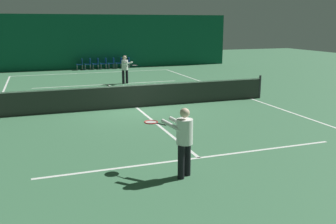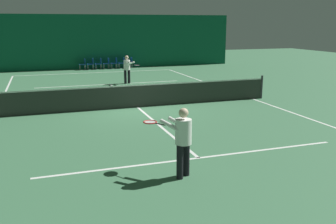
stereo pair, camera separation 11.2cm
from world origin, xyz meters
name	(u,v)px [view 1 (the left image)]	position (x,y,z in m)	size (l,w,h in m)	color
ground_plane	(136,107)	(0.00, 0.00, 0.00)	(60.00, 60.00, 0.00)	#3D704C
backdrop_curtain	(87,42)	(0.00, 14.42, 2.04)	(23.00, 0.12, 4.08)	#0F5138
court_line_baseline_far	(93,73)	(0.00, 11.90, 0.00)	(11.00, 0.10, 0.00)	white
court_line_service_far	(108,84)	(0.00, 6.40, 0.00)	(8.25, 0.10, 0.00)	white
court_line_service_near	(199,158)	(0.00, -6.40, 0.00)	(8.25, 0.10, 0.00)	white
court_line_sideline_right	(251,99)	(5.50, 0.00, 0.00)	(0.10, 23.80, 0.00)	white
court_line_centre	(136,107)	(0.00, 0.00, 0.00)	(0.10, 12.80, 0.00)	white
tennis_net	(136,95)	(0.00, 0.00, 0.51)	(12.00, 0.10, 1.07)	#2D332D
player_near	(183,137)	(-0.85, -7.37, 0.94)	(1.02, 1.30, 1.61)	black
player_far	(125,67)	(1.04, 6.34, 0.94)	(0.81, 1.36, 1.61)	black
courtside_chair_0	(81,63)	(-0.64, 13.87, 0.49)	(0.44, 0.44, 0.84)	#99999E
courtside_chair_1	(89,63)	(-0.04, 13.87, 0.49)	(0.44, 0.44, 0.84)	#99999E
courtside_chair_2	(97,63)	(0.55, 13.87, 0.49)	(0.44, 0.44, 0.84)	#99999E
courtside_chair_3	(104,63)	(1.15, 13.87, 0.49)	(0.44, 0.44, 0.84)	#99999E
courtside_chair_4	(112,62)	(1.75, 13.87, 0.49)	(0.44, 0.44, 0.84)	#99999E
courtside_chair_5	(120,62)	(2.35, 13.87, 0.49)	(0.44, 0.44, 0.84)	#99999E
courtside_chair_6	(127,62)	(2.94, 13.87, 0.49)	(0.44, 0.44, 0.84)	#99999E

